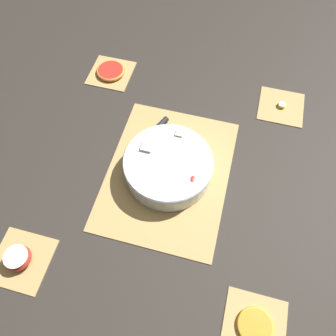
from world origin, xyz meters
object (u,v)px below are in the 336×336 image
at_px(paring_knife, 160,125).
at_px(orange_slice_whole, 255,326).
at_px(apple_half, 18,258).
at_px(fruit_salad_bowl, 168,166).
at_px(banana_coin_single, 282,105).
at_px(grapefruit_slice, 111,71).

xyz_separation_m(paring_knife, orange_slice_whole, (0.50, 0.37, -0.00)).
xyz_separation_m(apple_half, orange_slice_whole, (0.00, 0.61, -0.01)).
xyz_separation_m(fruit_salad_bowl, apple_half, (0.35, -0.30, -0.02)).
height_order(fruit_salad_bowl, banana_coin_single, fruit_salad_bowl).
bearing_deg(grapefruit_slice, paring_knife, 51.26).
relative_size(paring_knife, grapefruit_slice, 1.32).
height_order(orange_slice_whole, banana_coin_single, orange_slice_whole).
xyz_separation_m(fruit_salad_bowl, grapefruit_slice, (-0.35, -0.30, -0.04)).
relative_size(paring_knife, apple_half, 2.00).
distance_m(apple_half, grapefruit_slice, 0.69).
distance_m(apple_half, banana_coin_single, 0.92).
bearing_deg(grapefruit_slice, fruit_salad_bowl, 41.27).
height_order(paring_knife, banana_coin_single, paring_knife).
bearing_deg(banana_coin_single, paring_knife, -63.05).
bearing_deg(apple_half, fruit_salad_bowl, 138.77).
height_order(apple_half, orange_slice_whole, apple_half).
bearing_deg(orange_slice_whole, banana_coin_single, 180.00).
xyz_separation_m(fruit_salad_bowl, orange_slice_whole, (0.35, 0.30, -0.04)).
bearing_deg(banana_coin_single, apple_half, -41.29).
distance_m(apple_half, orange_slice_whole, 0.61).
relative_size(paring_knife, banana_coin_single, 4.77).
bearing_deg(banana_coin_single, orange_slice_whole, -0.00).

